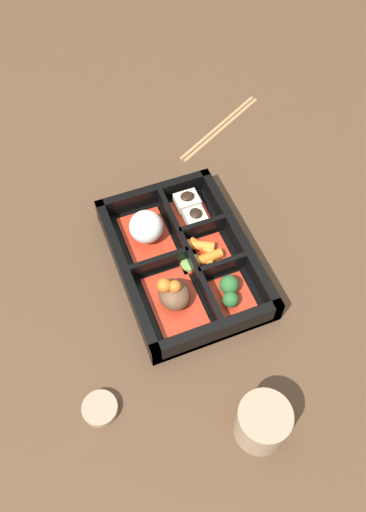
{
  "coord_description": "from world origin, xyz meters",
  "views": [
    {
      "loc": [
        -0.39,
        0.15,
        0.65
      ],
      "look_at": [
        0.0,
        0.0,
        0.03
      ],
      "focal_mm": 35.0,
      "sensor_mm": 36.0,
      "label": 1
    }
  ],
  "objects_px": {
    "tea_cup": "(262,422)",
    "sauce_dish": "(100,408)",
    "chopsticks": "(220,127)",
    "bowl_rice": "(146,229)"
  },
  "relations": [
    {
      "from": "bowl_rice",
      "to": "chopsticks",
      "type": "distance_m",
      "value": 0.29
    },
    {
      "from": "bowl_rice",
      "to": "tea_cup",
      "type": "relative_size",
      "value": 1.55
    },
    {
      "from": "bowl_rice",
      "to": "tea_cup",
      "type": "height_order",
      "value": "same"
    },
    {
      "from": "tea_cup",
      "to": "sauce_dish",
      "type": "xyz_separation_m",
      "value": [
        0.1,
        0.18,
        -0.03
      ]
    },
    {
      "from": "chopsticks",
      "to": "sauce_dish",
      "type": "height_order",
      "value": "sauce_dish"
    },
    {
      "from": "tea_cup",
      "to": "chopsticks",
      "type": "bearing_deg",
      "value": -18.49
    },
    {
      "from": "tea_cup",
      "to": "sauce_dish",
      "type": "distance_m",
      "value": 0.21
    },
    {
      "from": "tea_cup",
      "to": "sauce_dish",
      "type": "relative_size",
      "value": 1.42
    },
    {
      "from": "chopsticks",
      "to": "sauce_dish",
      "type": "distance_m",
      "value": 0.56
    },
    {
      "from": "chopsticks",
      "to": "tea_cup",
      "type": "bearing_deg",
      "value": 161.51
    }
  ]
}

